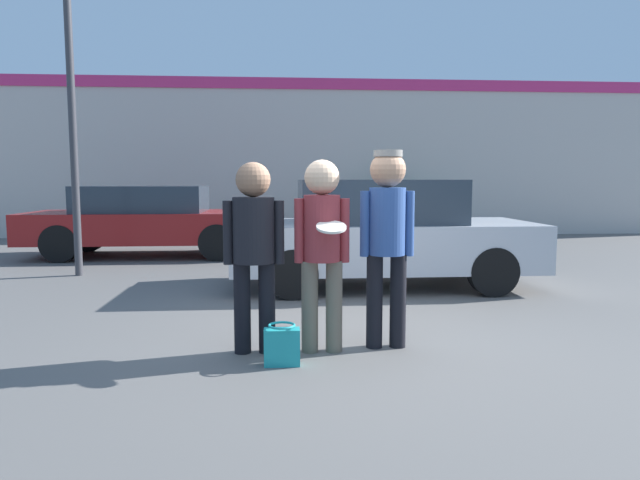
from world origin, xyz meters
The scene contains 10 objects.
ground_plane centered at (0.00, 0.00, 0.00)m, with size 56.00×56.00×0.00m, color #5B5956.
storefront_building centered at (0.00, 10.58, 2.18)m, with size 24.00×0.22×4.31m.
person_left centered at (-0.93, -0.26, 1.03)m, with size 0.54×0.37×1.71m.
person_middle_with_frisbee centered at (-0.32, -0.28, 1.03)m, with size 0.49×0.53×1.73m.
person_right centered at (0.28, -0.18, 1.11)m, with size 0.50×0.33×1.82m.
parked_car_near centered at (0.79, 2.88, 0.78)m, with size 4.32×1.91×1.55m.
parked_car_far centered at (-3.38, 6.55, 0.74)m, with size 4.75×1.91×1.43m.
street_lamp centered at (-3.67, 4.16, 3.77)m, with size 1.61×0.35×6.11m.
shrub centered at (2.33, 9.62, 0.77)m, with size 1.53×1.53×1.53m.
handbag centered at (-0.69, -0.64, 0.17)m, with size 0.30×0.23×0.35m.
Camera 1 is at (-0.72, -5.31, 1.55)m, focal length 32.00 mm.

